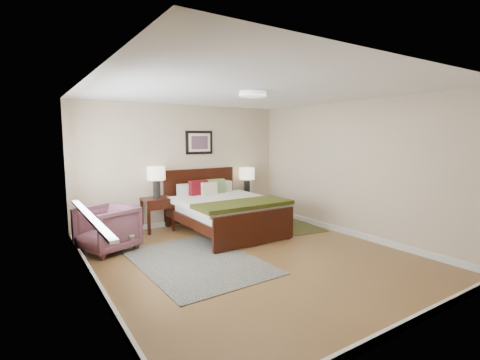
{
  "coord_description": "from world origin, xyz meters",
  "views": [
    {
      "loc": [
        -2.98,
        -4.24,
        1.84
      ],
      "look_at": [
        0.48,
        1.08,
        1.05
      ],
      "focal_mm": 26.0,
      "sensor_mm": 36.0,
      "label": 1
    }
  ],
  "objects_px": {
    "lamp_right": "(247,176)",
    "armchair": "(107,229)",
    "rug_persian": "(197,261)",
    "lamp_left": "(156,176)",
    "nightstand_left": "(158,204)",
    "bed": "(224,205)",
    "nightstand_right": "(247,203)"
  },
  "relations": [
    {
      "from": "lamp_left",
      "to": "nightstand_left",
      "type": "bearing_deg",
      "value": -90.0
    },
    {
      "from": "bed",
      "to": "rug_persian",
      "type": "bearing_deg",
      "value": -134.22
    },
    {
      "from": "armchair",
      "to": "nightstand_right",
      "type": "bearing_deg",
      "value": 82.52
    },
    {
      "from": "armchair",
      "to": "rug_persian",
      "type": "bearing_deg",
      "value": 18.26
    },
    {
      "from": "lamp_left",
      "to": "nightstand_right",
      "type": "bearing_deg",
      "value": -0.37
    },
    {
      "from": "nightstand_right",
      "to": "armchair",
      "type": "distance_m",
      "value": 3.33
    },
    {
      "from": "bed",
      "to": "lamp_right",
      "type": "relative_size",
      "value": 3.47
    },
    {
      "from": "nightstand_left",
      "to": "lamp_right",
      "type": "height_order",
      "value": "lamp_right"
    },
    {
      "from": "lamp_right",
      "to": "rug_persian",
      "type": "xyz_separation_m",
      "value": [
        -2.25,
        -2.0,
        -0.95
      ]
    },
    {
      "from": "lamp_right",
      "to": "rug_persian",
      "type": "relative_size",
      "value": 0.27
    },
    {
      "from": "lamp_right",
      "to": "nightstand_left",
      "type": "bearing_deg",
      "value": -179.41
    },
    {
      "from": "bed",
      "to": "nightstand_left",
      "type": "relative_size",
      "value": 3.23
    },
    {
      "from": "bed",
      "to": "nightstand_left",
      "type": "bearing_deg",
      "value": 142.63
    },
    {
      "from": "nightstand_right",
      "to": "lamp_right",
      "type": "height_order",
      "value": "lamp_right"
    },
    {
      "from": "bed",
      "to": "nightstand_left",
      "type": "distance_m",
      "value": 1.3
    },
    {
      "from": "bed",
      "to": "lamp_right",
      "type": "xyz_separation_m",
      "value": [
        1.09,
        0.81,
        0.43
      ]
    },
    {
      "from": "armchair",
      "to": "rug_persian",
      "type": "height_order",
      "value": "armchair"
    },
    {
      "from": "nightstand_left",
      "to": "rug_persian",
      "type": "bearing_deg",
      "value": -93.46
    },
    {
      "from": "nightstand_right",
      "to": "rug_persian",
      "type": "xyz_separation_m",
      "value": [
        -2.25,
        -1.99,
        -0.33
      ]
    },
    {
      "from": "lamp_left",
      "to": "armchair",
      "type": "relative_size",
      "value": 0.76
    },
    {
      "from": "lamp_left",
      "to": "lamp_right",
      "type": "height_order",
      "value": "lamp_left"
    },
    {
      "from": "nightstand_left",
      "to": "nightstand_right",
      "type": "relative_size",
      "value": 1.23
    },
    {
      "from": "lamp_right",
      "to": "armchair",
      "type": "bearing_deg",
      "value": -166.69
    },
    {
      "from": "nightstand_left",
      "to": "armchair",
      "type": "height_order",
      "value": "armchair"
    },
    {
      "from": "nightstand_left",
      "to": "nightstand_right",
      "type": "distance_m",
      "value": 2.14
    },
    {
      "from": "bed",
      "to": "lamp_right",
      "type": "bearing_deg",
      "value": 36.64
    },
    {
      "from": "lamp_left",
      "to": "lamp_right",
      "type": "xyz_separation_m",
      "value": [
        2.13,
        0.0,
        -0.13
      ]
    },
    {
      "from": "rug_persian",
      "to": "armchair",
      "type": "bearing_deg",
      "value": 127.05
    },
    {
      "from": "lamp_right",
      "to": "nightstand_right",
      "type": "bearing_deg",
      "value": -90.0
    },
    {
      "from": "lamp_left",
      "to": "rug_persian",
      "type": "relative_size",
      "value": 0.27
    },
    {
      "from": "bed",
      "to": "nightstand_left",
      "type": "height_order",
      "value": "bed"
    },
    {
      "from": "armchair",
      "to": "nightstand_left",
      "type": "bearing_deg",
      "value": 103.24
    }
  ]
}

